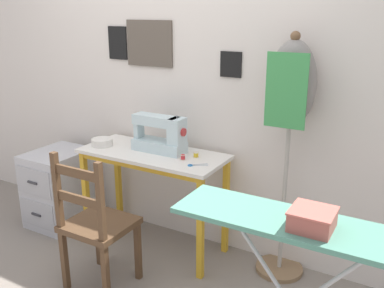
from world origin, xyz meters
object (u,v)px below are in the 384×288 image
(dress_form, at_px, (291,103))
(sewing_machine, at_px, (162,135))
(filing_cabinet, at_px, (59,187))
(scissors, at_px, (195,165))
(fabric_bowl, at_px, (102,142))
(storage_box, at_px, (312,219))
(thread_spool_mid_table, at_px, (196,155))
(thread_spool_near_machine, at_px, (183,157))
(ironing_board, at_px, (299,233))
(wooden_chair, at_px, (96,225))

(dress_form, bearing_deg, sewing_machine, -173.01)
(filing_cabinet, bearing_deg, scissors, -0.83)
(sewing_machine, height_order, fabric_bowl, sewing_machine)
(dress_form, relative_size, storage_box, 8.91)
(thread_spool_mid_table, bearing_deg, storage_box, -38.69)
(scissors, bearing_deg, dress_form, 23.96)
(thread_spool_near_machine, xyz_separation_m, ironing_board, (1.00, -0.68, 0.03))
(ironing_board, bearing_deg, wooden_chair, 174.67)
(fabric_bowl, xyz_separation_m, thread_spool_near_machine, (0.69, 0.03, -0.01))
(sewing_machine, relative_size, filing_cabinet, 0.65)
(scissors, relative_size, dress_form, 0.08)
(storage_box, bearing_deg, dress_form, 113.68)
(thread_spool_near_machine, bearing_deg, ironing_board, -34.50)
(thread_spool_mid_table, distance_m, ironing_board, 1.22)
(sewing_machine, distance_m, scissors, 0.39)
(ironing_board, xyz_separation_m, storage_box, (0.06, -0.03, 0.09))
(fabric_bowl, xyz_separation_m, thread_spool_mid_table, (0.74, 0.12, -0.01))
(thread_spool_near_machine, distance_m, dress_form, 0.80)
(filing_cabinet, distance_m, storage_box, 2.41)
(thread_spool_near_machine, bearing_deg, fabric_bowl, -177.46)
(scissors, height_order, thread_spool_near_machine, thread_spool_near_machine)
(dress_form, bearing_deg, fabric_bowl, -171.21)
(filing_cabinet, bearing_deg, storage_box, -16.80)
(dress_form, bearing_deg, filing_cabinet, -173.20)
(scissors, height_order, filing_cabinet, scissors)
(filing_cabinet, relative_size, dress_form, 0.39)
(thread_spool_mid_table, relative_size, wooden_chair, 0.04)
(filing_cabinet, xyz_separation_m, dress_form, (1.84, 0.22, 0.87))
(sewing_machine, height_order, thread_spool_near_machine, sewing_machine)
(thread_spool_near_machine, bearing_deg, dress_form, 15.07)
(sewing_machine, bearing_deg, filing_cabinet, -173.38)
(fabric_bowl, height_order, wooden_chair, wooden_chair)
(sewing_machine, xyz_separation_m, filing_cabinet, (-0.96, -0.11, -0.57))
(thread_spool_mid_table, height_order, filing_cabinet, thread_spool_mid_table)
(thread_spool_near_machine, height_order, thread_spool_mid_table, thread_spool_mid_table)
(wooden_chair, height_order, dress_form, dress_form)
(thread_spool_mid_table, relative_size, ironing_board, 0.04)
(filing_cabinet, xyz_separation_m, storage_box, (2.24, -0.68, 0.59))
(storage_box, bearing_deg, scissors, 144.79)
(thread_spool_near_machine, distance_m, storage_box, 1.28)
(sewing_machine, xyz_separation_m, thread_spool_near_machine, (0.22, -0.07, -0.11))
(thread_spool_near_machine, xyz_separation_m, filing_cabinet, (-1.18, -0.04, -0.46))
(thread_spool_near_machine, bearing_deg, thread_spool_mid_table, 58.29)
(wooden_chair, bearing_deg, dress_form, 37.70)
(filing_cabinet, bearing_deg, sewing_machine, 6.62)
(scissors, distance_m, wooden_chair, 0.73)
(scissors, xyz_separation_m, thread_spool_near_machine, (-0.13, 0.06, 0.01))
(sewing_machine, relative_size, scissors, 3.32)
(thread_spool_near_machine, bearing_deg, filing_cabinet, -177.99)
(scissors, xyz_separation_m, storage_box, (0.93, -0.66, 0.14))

